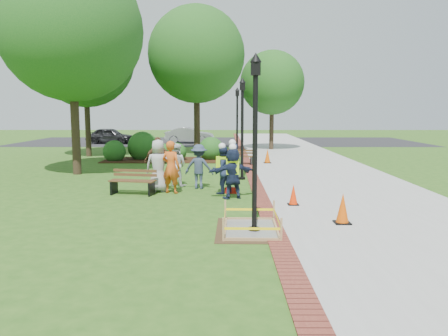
{
  "coord_description": "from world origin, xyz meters",
  "views": [
    {
      "loc": [
        0.55,
        -13.33,
        2.96
      ],
      "look_at": [
        0.5,
        1.2,
        1.0
      ],
      "focal_mm": 35.0,
      "sensor_mm": 36.0,
      "label": 1
    }
  ],
  "objects_px": {
    "wet_concrete_pad": "(251,221)",
    "lamp_near": "(255,130)",
    "bench_near": "(133,187)",
    "hivis_worker_a": "(233,171)",
    "cone_front": "(343,209)",
    "hivis_worker_b": "(232,167)",
    "hivis_worker_c": "(222,168)"
  },
  "relations": [
    {
      "from": "lamp_near",
      "to": "wet_concrete_pad",
      "type": "bearing_deg",
      "value": 118.94
    },
    {
      "from": "wet_concrete_pad",
      "to": "bench_near",
      "type": "relative_size",
      "value": 1.4
    },
    {
      "from": "cone_front",
      "to": "hivis_worker_a",
      "type": "distance_m",
      "value": 4.34
    },
    {
      "from": "hivis_worker_b",
      "to": "hivis_worker_c",
      "type": "height_order",
      "value": "hivis_worker_b"
    },
    {
      "from": "hivis_worker_c",
      "to": "lamp_near",
      "type": "bearing_deg",
      "value": -80.39
    },
    {
      "from": "lamp_near",
      "to": "hivis_worker_a",
      "type": "height_order",
      "value": "lamp_near"
    },
    {
      "from": "wet_concrete_pad",
      "to": "hivis_worker_a",
      "type": "relative_size",
      "value": 1.27
    },
    {
      "from": "cone_front",
      "to": "hivis_worker_c",
      "type": "bearing_deg",
      "value": 127.43
    },
    {
      "from": "bench_near",
      "to": "cone_front",
      "type": "height_order",
      "value": "bench_near"
    },
    {
      "from": "wet_concrete_pad",
      "to": "cone_front",
      "type": "bearing_deg",
      "value": 13.62
    },
    {
      "from": "lamp_near",
      "to": "hivis_worker_a",
      "type": "relative_size",
      "value": 2.31
    },
    {
      "from": "bench_near",
      "to": "hivis_worker_a",
      "type": "xyz_separation_m",
      "value": [
        3.48,
        -0.65,
        0.64
      ]
    },
    {
      "from": "bench_near",
      "to": "lamp_near",
      "type": "bearing_deg",
      "value": -49.69
    },
    {
      "from": "wet_concrete_pad",
      "to": "lamp_near",
      "type": "xyz_separation_m",
      "value": [
        0.08,
        -0.14,
        2.25
      ]
    },
    {
      "from": "lamp_near",
      "to": "hivis_worker_a",
      "type": "xyz_separation_m",
      "value": [
        -0.46,
        4.0,
        -1.56
      ]
    },
    {
      "from": "hivis_worker_a",
      "to": "hivis_worker_c",
      "type": "xyz_separation_m",
      "value": [
        -0.36,
        0.85,
        -0.02
      ]
    },
    {
      "from": "hivis_worker_b",
      "to": "cone_front",
      "type": "bearing_deg",
      "value": -56.72
    },
    {
      "from": "wet_concrete_pad",
      "to": "hivis_worker_b",
      "type": "height_order",
      "value": "hivis_worker_b"
    },
    {
      "from": "cone_front",
      "to": "lamp_near",
      "type": "xyz_separation_m",
      "value": [
        -2.33,
        -0.72,
        2.09
      ]
    },
    {
      "from": "wet_concrete_pad",
      "to": "hivis_worker_a",
      "type": "height_order",
      "value": "hivis_worker_a"
    },
    {
      "from": "bench_near",
      "to": "hivis_worker_a",
      "type": "relative_size",
      "value": 0.91
    },
    {
      "from": "hivis_worker_a",
      "to": "hivis_worker_b",
      "type": "bearing_deg",
      "value": 89.71
    },
    {
      "from": "lamp_near",
      "to": "hivis_worker_b",
      "type": "relative_size",
      "value": 2.23
    },
    {
      "from": "wet_concrete_pad",
      "to": "lamp_near",
      "type": "bearing_deg",
      "value": -61.06
    },
    {
      "from": "hivis_worker_a",
      "to": "hivis_worker_b",
      "type": "distance_m",
      "value": 0.98
    },
    {
      "from": "cone_front",
      "to": "hivis_worker_a",
      "type": "relative_size",
      "value": 0.44
    },
    {
      "from": "bench_near",
      "to": "lamp_near",
      "type": "distance_m",
      "value": 6.48
    },
    {
      "from": "hivis_worker_b",
      "to": "hivis_worker_c",
      "type": "relative_size",
      "value": 1.06
    },
    {
      "from": "wet_concrete_pad",
      "to": "cone_front",
      "type": "xyz_separation_m",
      "value": [
        2.41,
        0.58,
        0.16
      ]
    },
    {
      "from": "cone_front",
      "to": "hivis_worker_b",
      "type": "bearing_deg",
      "value": 123.28
    },
    {
      "from": "wet_concrete_pad",
      "to": "hivis_worker_c",
      "type": "relative_size",
      "value": 1.3
    },
    {
      "from": "lamp_near",
      "to": "hivis_worker_c",
      "type": "bearing_deg",
      "value": 99.61
    }
  ]
}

